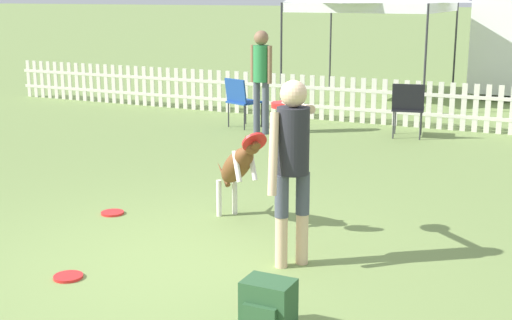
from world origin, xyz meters
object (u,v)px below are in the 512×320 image
Objects in this scene: folding_chair_blue_left at (241,98)px; frisbee_near_dog at (259,303)px; folding_chair_center at (408,105)px; frisbee_midfield at (68,277)px; backpack_on_grass at (268,307)px; handler_person at (292,151)px; spectator_standing at (261,71)px; leaping_dog at (238,165)px; frisbee_near_handler at (112,213)px.

frisbee_near_dog is at bearing 138.64° from folding_chair_blue_left.
folding_chair_center is at bearing -152.17° from folding_chair_blue_left.
folding_chair_blue_left is at bearing 104.89° from frisbee_midfield.
backpack_on_grass is 0.44× the size of folding_chair_blue_left.
spectator_standing is at bearing 68.84° from handler_person.
spectator_standing reaches higher than leaping_dog.
handler_person is 1.86× the size of folding_chair_blue_left.
folding_chair_center is (1.83, 5.47, 0.53)m from frisbee_near_handler.
leaping_dog is at bearing 121.97° from backpack_on_grass.
frisbee_near_dog is at bearing -29.85° from frisbee_near_handler.
leaping_dog is at bearing 71.61° from frisbee_midfield.
frisbee_midfield is 6.97m from folding_chair_blue_left.
frisbee_midfield is 0.28× the size of folding_chair_blue_left.
backpack_on_grass is at bearing 124.65° from spectator_standing.
spectator_standing is (-2.78, 5.28, 0.04)m from handler_person.
folding_chair_blue_left is at bearing 118.26° from backpack_on_grass.
frisbee_near_handler is 4.92m from spectator_standing.
frisbee_near_handler is at bearing 150.15° from frisbee_near_dog.
frisbee_midfield is 6.59m from spectator_standing.
leaping_dog is 1.16× the size of folding_chair_center.
frisbee_near_dog is (2.41, -1.38, 0.00)m from frisbee_near_handler.
handler_person reaches higher than folding_chair_center.
leaping_dog is 5.40m from folding_chair_blue_left.
folding_chair_center reaches higher than folding_chair_blue_left.
folding_chair_center reaches higher than frisbee_near_handler.
folding_chair_center is at bearing 96.53° from backpack_on_grass.
handler_person is 6.63× the size of frisbee_midfield.
folding_chair_center is 0.53× the size of spectator_standing.
frisbee_midfield is at bearing -172.34° from frisbee_near_dog.
handler_person is 6.00m from folding_chair_center.
backpack_on_grass is (1.28, -2.05, -0.44)m from leaping_dog.
frisbee_midfield is at bearing 22.64° from leaping_dog.
folding_chair_center is at bearing 45.48° from handler_person.
frisbee_near_handler is 1.00× the size of frisbee_near_dog.
frisbee_midfield is (-1.66, -0.22, 0.00)m from frisbee_near_dog.
handler_person reaches higher than backpack_on_grass.
frisbee_near_handler is 1.77m from frisbee_midfield.
frisbee_near_dog is 0.64× the size of backpack_on_grass.
handler_person is 0.94× the size of spectator_standing.
handler_person is at bearing 106.05° from backpack_on_grass.
frisbee_midfield is at bearing 70.43° from folding_chair_center.
frisbee_near_handler is 3.19m from backpack_on_grass.
handler_person is 1.27m from leaping_dog.
backpack_on_grass is (2.66, -1.76, 0.18)m from frisbee_near_handler.
handler_person is 1.55m from backpack_on_grass.
backpack_on_grass reaches higher than frisbee_midfield.
frisbee_near_handler is (-2.29, 0.50, -1.00)m from handler_person.
frisbee_near_handler and frisbee_near_dog have the same top height.
backpack_on_grass is 7.29m from folding_chair_center.
backpack_on_grass is at bearing 85.63° from folding_chair_center.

